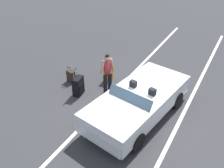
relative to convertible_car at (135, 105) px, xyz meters
name	(u,v)px	position (x,y,z in m)	size (l,w,h in m)	color
ground_plane	(137,115)	(-0.21, 0.03, -0.59)	(80.00, 80.00, 0.00)	#333335
lot_line_near	(104,103)	(-0.21, -1.31, -0.59)	(18.00, 0.12, 0.01)	silver
lot_line_mid	(176,129)	(-0.21, 1.39, -0.59)	(18.00, 0.12, 0.01)	silver
convertible_car	(135,105)	(0.00, 0.00, 0.00)	(4.36, 2.38, 1.24)	silver
suitcase_large_black	(78,86)	(-0.24, -2.47, -0.22)	(0.52, 0.36, 1.10)	black
suitcase_medium_bright	(108,74)	(-1.69, -1.99, -0.28)	(0.40, 0.27, 0.62)	orange
suitcase_small_carryon	(71,76)	(-0.82, -3.28, -0.34)	(0.27, 0.37, 0.71)	#2D2319
traveler_person	(108,72)	(-0.89, -1.55, 0.34)	(0.56, 0.38, 1.65)	black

